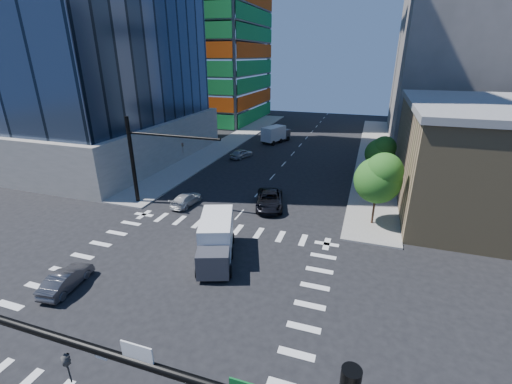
% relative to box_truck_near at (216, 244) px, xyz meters
% --- Properties ---
extents(ground, '(160.00, 160.00, 0.00)m').
position_rel_box_truck_near_xyz_m(ground, '(-1.23, -3.91, -1.39)').
color(ground, black).
rests_on(ground, ground).
extents(road_markings, '(20.00, 20.00, 0.01)m').
position_rel_box_truck_near_xyz_m(road_markings, '(-1.23, -3.91, -1.38)').
color(road_markings, silver).
rests_on(road_markings, ground).
extents(sidewalk_ne, '(5.00, 60.00, 0.15)m').
position_rel_box_truck_near_xyz_m(sidewalk_ne, '(11.27, 36.09, -1.31)').
color(sidewalk_ne, gray).
rests_on(sidewalk_ne, ground).
extents(sidewalk_nw, '(5.00, 60.00, 0.15)m').
position_rel_box_truck_near_xyz_m(sidewalk_nw, '(-13.73, 36.09, -1.31)').
color(sidewalk_nw, gray).
rests_on(sidewalk_nw, ground).
extents(construction_building, '(25.16, 34.50, 70.60)m').
position_rel_box_truck_near_xyz_m(construction_building, '(-28.64, 58.02, 23.23)').
color(construction_building, slate).
rests_on(construction_building, ground).
extents(bg_building_ne, '(24.00, 30.00, 28.00)m').
position_rel_box_truck_near_xyz_m(bg_building_ne, '(25.77, 51.09, 12.61)').
color(bg_building_ne, '#645E5A').
rests_on(bg_building_ne, ground).
extents(signal_mast_nw, '(10.20, 0.40, 9.00)m').
position_rel_box_truck_near_xyz_m(signal_mast_nw, '(-11.23, 7.59, 4.11)').
color(signal_mast_nw, black).
rests_on(signal_mast_nw, sidewalk_nw).
extents(tree_south, '(4.16, 4.16, 6.82)m').
position_rel_box_truck_near_xyz_m(tree_south, '(11.40, 9.99, 3.30)').
color(tree_south, '#382316').
rests_on(tree_south, sidewalk_ne).
extents(tree_north, '(3.54, 3.52, 5.78)m').
position_rel_box_truck_near_xyz_m(tree_north, '(11.70, 21.99, 2.60)').
color(tree_north, '#382316').
rests_on(tree_north, sidewalk_ne).
extents(car_nb_far, '(4.10, 6.30, 1.61)m').
position_rel_box_truck_near_xyz_m(car_nb_far, '(1.08, 10.83, -0.58)').
color(car_nb_far, black).
rests_on(car_nb_far, ground).
extents(car_sb_near, '(2.09, 4.42, 1.25)m').
position_rel_box_truck_near_xyz_m(car_sb_near, '(-7.39, 8.61, -0.76)').
color(car_sb_near, silver).
rests_on(car_sb_near, ground).
extents(car_sb_mid, '(2.99, 4.48, 1.42)m').
position_rel_box_truck_near_xyz_m(car_sb_mid, '(-8.23, 27.19, -0.68)').
color(car_sb_mid, '#B9BEC2').
rests_on(car_sb_mid, ground).
extents(car_sb_cross, '(1.93, 4.21, 1.34)m').
position_rel_box_truck_near_xyz_m(car_sb_cross, '(-8.15, -6.35, -0.72)').
color(car_sb_cross, '#48474B').
rests_on(car_sb_cross, ground).
extents(box_truck_near, '(4.43, 6.49, 3.14)m').
position_rel_box_truck_near_xyz_m(box_truck_near, '(0.00, 0.00, 0.00)').
color(box_truck_near, black).
rests_on(box_truck_near, ground).
extents(box_truck_far, '(4.26, 6.12, 2.95)m').
position_rel_box_truck_near_xyz_m(box_truck_far, '(-5.83, 38.90, -0.08)').
color(box_truck_far, black).
rests_on(box_truck_far, ground).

